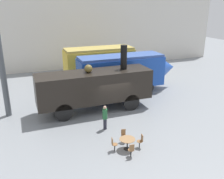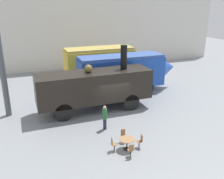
{
  "view_description": "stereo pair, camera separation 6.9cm",
  "coord_description": "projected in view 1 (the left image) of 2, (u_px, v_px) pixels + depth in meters",
  "views": [
    {
      "loc": [
        -6.83,
        -17.34,
        8.45
      ],
      "look_at": [
        0.23,
        1.0,
        1.6
      ],
      "focal_mm": 40.0,
      "sensor_mm": 36.0,
      "label": 1
    },
    {
      "loc": [
        -6.76,
        -17.37,
        8.45
      ],
      "look_at": [
        0.23,
        1.0,
        1.6
      ],
      "focal_mm": 40.0,
      "sensor_mm": 36.0,
      "label": 2
    }
  ],
  "objects": [
    {
      "name": "support_pillar",
      "position": [
        2.0,
        66.0,
        18.49
      ],
      "size": [
        0.44,
        0.44,
        8.0
      ],
      "color": "#4C5156",
      "rests_on": "ground_plane"
    },
    {
      "name": "passenger_coach_vintage",
      "position": [
        99.0,
        62.0,
        27.48
      ],
      "size": [
        7.51,
        2.83,
        3.86
      ],
      "color": "gold",
      "rests_on": "ground_plane"
    },
    {
      "name": "backdrop_wall",
      "position": [
        71.0,
        35.0,
        32.46
      ],
      "size": [
        44.0,
        0.15,
        9.0
      ],
      "color": "silver",
      "rests_on": "ground_plane"
    },
    {
      "name": "streamlined_locomotive",
      "position": [
        128.0,
        70.0,
        24.54
      ],
      "size": [
        10.21,
        2.6,
        3.7
      ],
      "color": "blue",
      "rests_on": "ground_plane"
    },
    {
      "name": "cafe_chair_0",
      "position": [
        141.0,
        140.0,
        15.23
      ],
      "size": [
        0.37,
        0.36,
        0.87
      ],
      "rotation": [
        0.0,
        0.0,
        9.28
      ],
      "color": "black",
      "rests_on": "ground_plane"
    },
    {
      "name": "cafe_chair_1",
      "position": [
        124.0,
        135.0,
        15.84
      ],
      "size": [
        0.36,
        0.37,
        0.87
      ],
      "rotation": [
        0.0,
        0.0,
        10.85
      ],
      "color": "black",
      "rests_on": "ground_plane"
    },
    {
      "name": "steam_locomotive",
      "position": [
        95.0,
        86.0,
        20.13
      ],
      "size": [
        9.24,
        2.55,
        5.25
      ],
      "color": "black",
      "rests_on": "ground_plane"
    },
    {
      "name": "visitor_person",
      "position": [
        105.0,
        117.0,
        17.32
      ],
      "size": [
        0.34,
        0.34,
        1.77
      ],
      "color": "#262633",
      "rests_on": "ground_plane"
    },
    {
      "name": "ground_plane",
      "position": [
        114.0,
        112.0,
        20.38
      ],
      "size": [
        80.0,
        80.0,
        0.0
      ],
      "primitive_type": "plane",
      "color": "gray"
    },
    {
      "name": "cafe_table_near",
      "position": [
        127.0,
        141.0,
        15.03
      ],
      "size": [
        0.96,
        0.96,
        0.7
      ],
      "color": "black",
      "rests_on": "ground_plane"
    },
    {
      "name": "cafe_chair_2",
      "position": [
        114.0,
        143.0,
        14.88
      ],
      "size": [
        0.37,
        0.36,
        0.87
      ],
      "rotation": [
        0.0,
        0.0,
        12.42
      ],
      "color": "black",
      "rests_on": "ground_plane"
    },
    {
      "name": "cafe_chair_3",
      "position": [
        131.0,
        149.0,
        14.27
      ],
      "size": [
        0.36,
        0.37,
        0.87
      ],
      "rotation": [
        0.0,
        0.0,
        13.99
      ],
      "color": "black",
      "rests_on": "ground_plane"
    }
  ]
}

